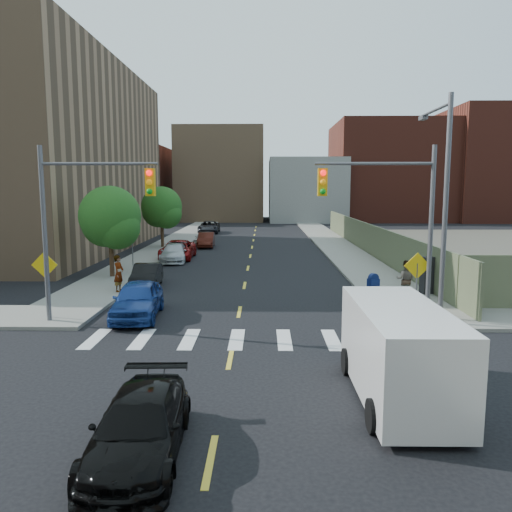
{
  "coord_description": "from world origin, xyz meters",
  "views": [
    {
      "loc": [
        1.05,
        -13.26,
        5.39
      ],
      "look_at": [
        0.68,
        11.48,
        2.0
      ],
      "focal_mm": 35.0,
      "sensor_mm": 36.0,
      "label": 1
    }
  ],
  "objects_px": {
    "parked_car_maroon": "(206,240)",
    "parked_car_grey": "(209,227)",
    "payphone": "(427,275)",
    "pedestrian_west": "(119,273)",
    "black_sedan": "(140,427)",
    "cargo_van": "(397,349)",
    "parked_car_blue": "(138,300)",
    "mailbox": "(373,286)",
    "parked_car_red": "(178,250)",
    "pedestrian_east": "(405,280)",
    "parked_car_white": "(204,238)",
    "parked_car_silver": "(174,253)",
    "parked_car_black": "(147,276)"
  },
  "relations": [
    {
      "from": "parked_car_blue",
      "to": "parked_car_white",
      "type": "bearing_deg",
      "value": 86.54
    },
    {
      "from": "parked_car_maroon",
      "to": "cargo_van",
      "type": "height_order",
      "value": "cargo_van"
    },
    {
      "from": "pedestrian_west",
      "to": "pedestrian_east",
      "type": "bearing_deg",
      "value": -86.7
    },
    {
      "from": "parked_car_white",
      "to": "cargo_van",
      "type": "bearing_deg",
      "value": -70.8
    },
    {
      "from": "parked_car_white",
      "to": "pedestrian_east",
      "type": "height_order",
      "value": "pedestrian_east"
    },
    {
      "from": "parked_car_red",
      "to": "parked_car_white",
      "type": "bearing_deg",
      "value": 83.83
    },
    {
      "from": "parked_car_black",
      "to": "black_sedan",
      "type": "xyz_separation_m",
      "value": [
        3.88,
        -17.22,
        -0.01
      ]
    },
    {
      "from": "parked_car_blue",
      "to": "mailbox",
      "type": "distance_m",
      "value": 10.98
    },
    {
      "from": "payphone",
      "to": "pedestrian_west",
      "type": "distance_m",
      "value": 15.5
    },
    {
      "from": "parked_car_black",
      "to": "mailbox",
      "type": "height_order",
      "value": "mailbox"
    },
    {
      "from": "parked_car_black",
      "to": "parked_car_red",
      "type": "relative_size",
      "value": 0.76
    },
    {
      "from": "black_sedan",
      "to": "pedestrian_west",
      "type": "bearing_deg",
      "value": 105.41
    },
    {
      "from": "black_sedan",
      "to": "parked_car_red",
      "type": "bearing_deg",
      "value": 96.1
    },
    {
      "from": "payphone",
      "to": "pedestrian_east",
      "type": "height_order",
      "value": "payphone"
    },
    {
      "from": "parked_car_white",
      "to": "parked_car_grey",
      "type": "height_order",
      "value": "parked_car_grey"
    },
    {
      "from": "parked_car_red",
      "to": "parked_car_grey",
      "type": "bearing_deg",
      "value": 89.17
    },
    {
      "from": "parked_car_grey",
      "to": "parked_car_black",
      "type": "bearing_deg",
      "value": -90.71
    },
    {
      "from": "parked_car_blue",
      "to": "mailbox",
      "type": "height_order",
      "value": "parked_car_blue"
    },
    {
      "from": "mailbox",
      "to": "pedestrian_west",
      "type": "xyz_separation_m",
      "value": [
        -12.6,
        1.35,
        0.35
      ]
    },
    {
      "from": "cargo_van",
      "to": "pedestrian_east",
      "type": "xyz_separation_m",
      "value": [
        3.3,
        10.97,
        -0.21
      ]
    },
    {
      "from": "parked_car_red",
      "to": "parked_car_silver",
      "type": "bearing_deg",
      "value": -90.83
    },
    {
      "from": "parked_car_grey",
      "to": "pedestrian_east",
      "type": "relative_size",
      "value": 2.8
    },
    {
      "from": "parked_car_grey",
      "to": "parked_car_white",
      "type": "bearing_deg",
      "value": -86.97
    },
    {
      "from": "black_sedan",
      "to": "pedestrian_west",
      "type": "height_order",
      "value": "pedestrian_west"
    },
    {
      "from": "parked_car_blue",
      "to": "parked_car_red",
      "type": "relative_size",
      "value": 0.88
    },
    {
      "from": "cargo_van",
      "to": "pedestrian_east",
      "type": "bearing_deg",
      "value": 73.13
    },
    {
      "from": "parked_car_maroon",
      "to": "black_sedan",
      "type": "xyz_separation_m",
      "value": [
        2.77,
        -35.85,
        -0.04
      ]
    },
    {
      "from": "parked_car_red",
      "to": "pedestrian_east",
      "type": "relative_size",
      "value": 2.77
    },
    {
      "from": "parked_car_black",
      "to": "parked_car_grey",
      "type": "distance_m",
      "value": 33.01
    },
    {
      "from": "parked_car_white",
      "to": "pedestrian_west",
      "type": "height_order",
      "value": "pedestrian_west"
    },
    {
      "from": "cargo_van",
      "to": "payphone",
      "type": "distance_m",
      "value": 13.05
    },
    {
      "from": "pedestrian_west",
      "to": "parked_car_white",
      "type": "bearing_deg",
      "value": 4.78
    },
    {
      "from": "parked_car_white",
      "to": "parked_car_maroon",
      "type": "bearing_deg",
      "value": -73.07
    },
    {
      "from": "parked_car_maroon",
      "to": "parked_car_grey",
      "type": "height_order",
      "value": "parked_car_grey"
    },
    {
      "from": "parked_car_white",
      "to": "parked_car_maroon",
      "type": "height_order",
      "value": "parked_car_maroon"
    },
    {
      "from": "parked_car_silver",
      "to": "mailbox",
      "type": "height_order",
      "value": "mailbox"
    },
    {
      "from": "parked_car_blue",
      "to": "parked_car_red",
      "type": "xyz_separation_m",
      "value": [
        -1.3,
        17.35,
        -0.06
      ]
    },
    {
      "from": "parked_car_grey",
      "to": "pedestrian_east",
      "type": "bearing_deg",
      "value": -70.89
    },
    {
      "from": "parked_car_silver",
      "to": "parked_car_maroon",
      "type": "xyz_separation_m",
      "value": [
        1.3,
        9.12,
        0.01
      ]
    },
    {
      "from": "parked_car_maroon",
      "to": "pedestrian_west",
      "type": "xyz_separation_m",
      "value": [
        -2.1,
        -20.43,
        0.42
      ]
    },
    {
      "from": "parked_car_white",
      "to": "pedestrian_west",
      "type": "distance_m",
      "value": 22.36
    },
    {
      "from": "black_sedan",
      "to": "payphone",
      "type": "relative_size",
      "value": 2.33
    },
    {
      "from": "parked_car_blue",
      "to": "parked_car_red",
      "type": "bearing_deg",
      "value": 89.95
    },
    {
      "from": "parked_car_red",
      "to": "pedestrian_east",
      "type": "distance_m",
      "value": 19.47
    },
    {
      "from": "parked_car_maroon",
      "to": "pedestrian_east",
      "type": "bearing_deg",
      "value": -63.95
    },
    {
      "from": "pedestrian_west",
      "to": "pedestrian_east",
      "type": "xyz_separation_m",
      "value": [
        14.1,
        -1.44,
        -0.01
      ]
    },
    {
      "from": "parked_car_white",
      "to": "payphone",
      "type": "distance_m",
      "value": 26.42
    },
    {
      "from": "payphone",
      "to": "pedestrian_west",
      "type": "height_order",
      "value": "pedestrian_west"
    },
    {
      "from": "parked_car_white",
      "to": "pedestrian_east",
      "type": "distance_m",
      "value": 26.78
    },
    {
      "from": "parked_car_white",
      "to": "parked_car_red",
      "type": "bearing_deg",
      "value": -90.86
    }
  ]
}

